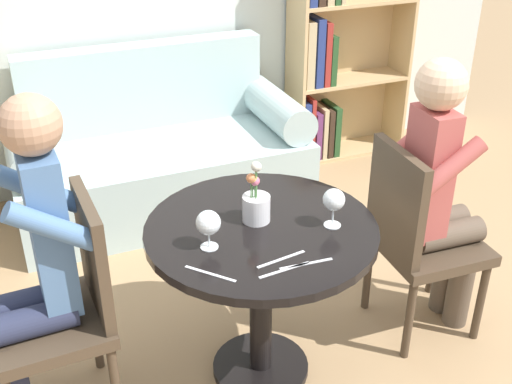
# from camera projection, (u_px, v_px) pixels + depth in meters

# --- Properties ---
(ground_plane) EXTENTS (16.00, 16.00, 0.00)m
(ground_plane) POSITION_uv_depth(u_px,v_px,m) (261.00, 369.00, 2.71)
(ground_plane) COLOR tan
(round_table) EXTENTS (0.87, 0.87, 0.71)m
(round_table) POSITION_uv_depth(u_px,v_px,m) (261.00, 261.00, 2.44)
(round_table) COLOR black
(round_table) RESTS_ON ground_plane
(couch) EXTENTS (1.68, 0.80, 0.92)m
(couch) POSITION_uv_depth(u_px,v_px,m) (159.00, 157.00, 3.81)
(couch) COLOR #A8C1C1
(couch) RESTS_ON ground_plane
(bookshelf_right) EXTENTS (0.82, 0.28, 1.59)m
(bookshelf_right) POSITION_uv_depth(u_px,v_px,m) (333.00, 46.00, 4.24)
(bookshelf_right) COLOR tan
(bookshelf_right) RESTS_ON ground_plane
(chair_left) EXTENTS (0.43, 0.43, 0.90)m
(chair_left) POSITION_uv_depth(u_px,v_px,m) (66.00, 304.00, 2.31)
(chair_left) COLOR #473828
(chair_left) RESTS_ON ground_plane
(chair_right) EXTENTS (0.44, 0.44, 0.90)m
(chair_right) POSITION_uv_depth(u_px,v_px,m) (416.00, 234.00, 2.72)
(chair_right) COLOR #473828
(chair_right) RESTS_ON ground_plane
(person_left) EXTENTS (0.43, 0.35, 1.29)m
(person_left) POSITION_uv_depth(u_px,v_px,m) (33.00, 267.00, 2.18)
(person_left) COLOR #282D47
(person_left) RESTS_ON ground_plane
(person_right) EXTENTS (0.43, 0.35, 1.26)m
(person_right) POSITION_uv_depth(u_px,v_px,m) (440.00, 195.00, 2.66)
(person_right) COLOR brown
(person_right) RESTS_ON ground_plane
(wine_glass_left) EXTENTS (0.09, 0.09, 0.14)m
(wine_glass_left) POSITION_uv_depth(u_px,v_px,m) (208.00, 224.00, 2.20)
(wine_glass_left) COLOR white
(wine_glass_left) RESTS_ON round_table
(wine_glass_right) EXTENTS (0.08, 0.08, 0.15)m
(wine_glass_right) POSITION_uv_depth(u_px,v_px,m) (334.00, 201.00, 2.32)
(wine_glass_right) COLOR white
(wine_glass_right) RESTS_ON round_table
(flower_vase) EXTENTS (0.10, 0.10, 0.25)m
(flower_vase) POSITION_uv_depth(u_px,v_px,m) (255.00, 203.00, 2.37)
(flower_vase) COLOR silver
(flower_vase) RESTS_ON round_table
(knife_left_setting) EXTENTS (0.19, 0.03, 0.00)m
(knife_left_setting) POSITION_uv_depth(u_px,v_px,m) (306.00, 264.00, 2.15)
(knife_left_setting) COLOR silver
(knife_left_setting) RESTS_ON round_table
(fork_left_setting) EXTENTS (0.19, 0.03, 0.00)m
(fork_left_setting) POSITION_uv_depth(u_px,v_px,m) (284.00, 270.00, 2.12)
(fork_left_setting) COLOR silver
(fork_left_setting) RESTS_ON round_table
(knife_right_setting) EXTENTS (0.13, 0.15, 0.00)m
(knife_right_setting) POSITION_uv_depth(u_px,v_px,m) (210.00, 274.00, 2.11)
(knife_right_setting) COLOR silver
(knife_right_setting) RESTS_ON round_table
(fork_right_setting) EXTENTS (0.19, 0.04, 0.00)m
(fork_right_setting) POSITION_uv_depth(u_px,v_px,m) (281.00, 259.00, 2.18)
(fork_right_setting) COLOR silver
(fork_right_setting) RESTS_ON round_table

